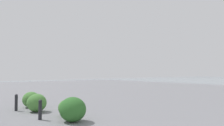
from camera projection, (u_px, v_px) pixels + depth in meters
The scene contains 6 objects.
bollard_near at pixel (40, 109), 7.48m from camera, with size 0.13×0.13×0.69m.
bollard_mid at pixel (16, 102), 9.18m from camera, with size 0.13×0.13×0.71m.
shrub_low at pixel (37, 103), 8.96m from camera, with size 0.87×0.78×0.74m.
shrub_round at pixel (67, 108), 8.10m from camera, with size 0.72×0.65×0.61m.
shrub_wide at pixel (31, 100), 10.07m from camera, with size 0.85×0.76×0.72m.
shrub_tall at pixel (73, 109), 7.17m from camera, with size 0.95×0.86×0.81m.
Camera 1 is at (-1.99, 2.23, 1.64)m, focal length 34.88 mm.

